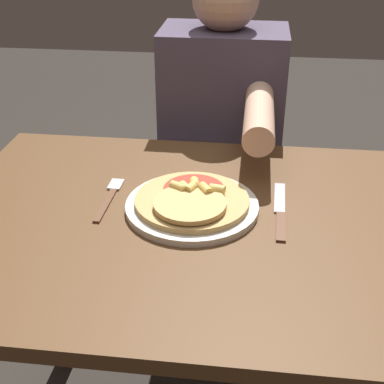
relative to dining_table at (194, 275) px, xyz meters
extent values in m
cube|color=brown|center=(0.00, 0.00, 0.12)|extent=(1.02, 0.73, 0.03)
cylinder|color=brown|center=(-0.45, 0.30, -0.26)|extent=(0.06, 0.06, 0.74)
cylinder|color=brown|center=(0.45, 0.30, -0.26)|extent=(0.06, 0.06, 0.74)
cylinder|color=silver|center=(-0.01, 0.04, 0.15)|extent=(0.27, 0.27, 0.01)
cylinder|color=tan|center=(-0.01, 0.04, 0.16)|extent=(0.23, 0.23, 0.01)
cylinder|color=#B22D1E|center=(-0.01, 0.07, 0.17)|extent=(0.13, 0.13, 0.00)
cylinder|color=tan|center=(-0.01, 0.00, 0.17)|extent=(0.14, 0.14, 0.01)
cylinder|color=#E5BC5B|center=(-0.01, 0.07, 0.18)|extent=(0.02, 0.03, 0.02)
cylinder|color=#E5BC5B|center=(0.04, 0.05, 0.18)|extent=(0.03, 0.03, 0.02)
cylinder|color=#E5BC5B|center=(-0.01, 0.06, 0.18)|extent=(0.03, 0.04, 0.02)
cylinder|color=#E5BC5B|center=(0.02, 0.05, 0.18)|extent=(0.03, 0.04, 0.02)
cylinder|color=#E5BC5B|center=(-0.03, 0.05, 0.18)|extent=(0.03, 0.03, 0.02)
cylinder|color=#E5BC5B|center=(-0.04, 0.05, 0.18)|extent=(0.04, 0.03, 0.02)
cube|color=brown|center=(-0.18, 0.03, 0.14)|extent=(0.02, 0.13, 0.00)
cube|color=silver|center=(-0.18, 0.11, 0.14)|extent=(0.03, 0.05, 0.00)
cube|color=brown|center=(0.17, -0.01, 0.14)|extent=(0.02, 0.10, 0.00)
cube|color=silver|center=(0.17, 0.10, 0.14)|extent=(0.03, 0.12, 0.00)
cylinder|color=#2D2D38|center=(-0.06, 0.56, -0.39)|extent=(0.11, 0.11, 0.48)
cylinder|color=#2D2D38|center=(0.09, 0.56, -0.39)|extent=(0.11, 0.11, 0.48)
cube|color=#4C4256|center=(0.02, 0.56, 0.12)|extent=(0.34, 0.22, 0.52)
cylinder|color=tan|center=(0.12, 0.30, 0.24)|extent=(0.07, 0.30, 0.07)
camera|label=1|loc=(0.10, -0.88, 0.70)|focal=50.00mm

